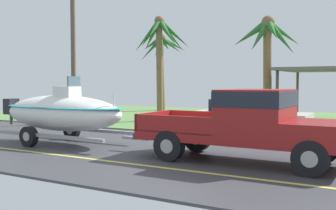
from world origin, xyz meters
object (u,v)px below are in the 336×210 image
Objects in this scene: pickup_truck_towing at (255,122)px; palm_tree_mid at (161,53)px; utility_pole at (73,32)px; palm_tree_near_left at (268,44)px; boat_on_trailer at (62,113)px; palm_tree_far_left at (160,41)px; parked_sedan_near at (250,117)px.

palm_tree_mid is (-11.34, 14.52, 3.02)m from pickup_truck_towing.
palm_tree_mid reaches higher than pickup_truck_towing.
utility_pole is (-10.81, 5.14, 3.46)m from pickup_truck_towing.
utility_pole reaches higher than palm_tree_mid.
palm_tree_mid is 9.41m from utility_pole.
palm_tree_mid is (-8.87, 4.78, 0.14)m from palm_tree_near_left.
palm_tree_near_left is 0.97× the size of palm_tree_mid.
palm_tree_far_left is at bearing 97.20° from boat_on_trailer.
boat_on_trailer is 7.50m from utility_pole.
utility_pole is at bearing -86.80° from palm_tree_mid.
palm_tree_mid is 0.63× the size of utility_pole.
palm_tree_mid is 1.01× the size of palm_tree_far_left.
palm_tree_near_left is (4.12, 9.74, 2.88)m from boat_on_trailer.
utility_pole reaches higher than pickup_truck_towing.
palm_tree_far_left reaches higher than palm_tree_near_left.
pickup_truck_towing is 11.56m from palm_tree_far_left.
boat_on_trailer is 1.15× the size of palm_tree_near_left.
pickup_truck_towing is 6.60m from boat_on_trailer.
palm_tree_mid is at bearing 108.08° from boat_on_trailer.
palm_tree_near_left is 5.41m from palm_tree_far_left.
pickup_truck_towing is 10.45m from palm_tree_near_left.
pickup_truck_towing is 1.05× the size of palm_tree_near_left.
parked_sedan_near is 7.24m from palm_tree_far_left.
palm_tree_near_left is at bearing 28.88° from utility_pole.
palm_tree_far_left is (3.72, -6.42, 0.10)m from palm_tree_mid.
utility_pole is (-4.22, 5.14, 3.46)m from boat_on_trailer.
parked_sedan_near is 9.70m from utility_pole.
palm_tree_far_left reaches higher than pickup_truck_towing.
palm_tree_mid is at bearing 93.20° from utility_pole.
palm_tree_far_left is (-5.15, -1.63, 0.24)m from palm_tree_near_left.
pickup_truck_towing is 12.46m from utility_pole.
parked_sedan_near is 0.83× the size of palm_tree_near_left.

